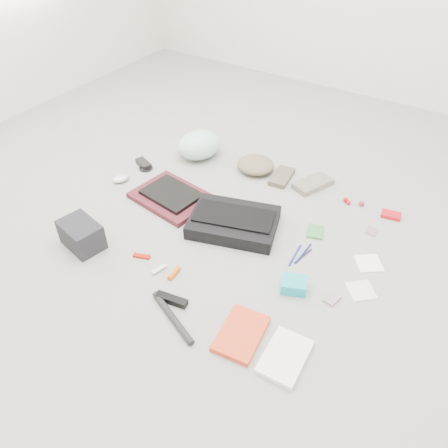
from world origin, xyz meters
The scene contains 33 objects.
ground_plane centered at (0.00, 0.00, 0.00)m, with size 4.00×4.00×0.00m, color gray.
messenger_bag centered at (0.03, 0.05, 0.04)m, with size 0.43×0.31×0.07m, color black.
bag_flap centered at (0.03, 0.05, 0.08)m, with size 0.40×0.18×0.01m, color black.
laptop_sleeve centered at (-0.39, 0.07, 0.01)m, with size 0.41×0.31×0.03m, color #531821.
laptop centered at (-0.39, 0.07, 0.04)m, with size 0.30×0.22×0.02m, color black.
bike_helmet centered at (-0.52, 0.52, 0.09)m, with size 0.23×0.28×0.17m, color silver.
beanie centered at (-0.15, 0.58, 0.04)m, with size 0.23×0.21×0.08m, color brown.
mitten_left centered at (0.03, 0.58, 0.01)m, with size 0.10×0.20×0.03m, color brown.
mitten_right centered at (0.22, 0.61, 0.02)m, with size 0.11×0.23×0.03m, color #786B5E.
power_brick centered at (-0.75, 0.25, 0.02)m, with size 0.12×0.05×0.03m, color black.
cable_coil centered at (-0.72, 0.23, 0.01)m, with size 0.08×0.08×0.01m, color black.
mouse centered at (-0.75, 0.05, 0.02)m, with size 0.06×0.10×0.04m, color silver.
camera_bag centered at (-0.52, -0.46, 0.07)m, with size 0.21×0.14×0.13m, color black.
multitool centered at (-0.23, -0.37, 0.01)m, with size 0.08×0.02×0.01m, color #A21203.
toiletry_tube_white centered at (-0.10, -0.40, 0.01)m, with size 0.02×0.02×0.08m, color silver.
toiletry_tube_orange centered at (-0.03, -0.38, 0.01)m, with size 0.02×0.02×0.08m, color #E44F02.
u_lock centered at (0.06, -0.51, 0.01)m, with size 0.14×0.04×0.03m, color black.
bike_pump centered at (0.12, -0.58, 0.01)m, with size 0.03×0.03×0.30m, color black.
book_red centered at (0.40, -0.49, 0.01)m, with size 0.16×0.24×0.03m, color #EE421F.
book_white centered at (0.59, -0.49, 0.01)m, with size 0.15×0.23×0.02m, color white.
notepad centered at (0.39, 0.24, 0.01)m, with size 0.08×0.10×0.01m, color #327637.
pen_blue centered at (0.38, 0.03, 0.00)m, with size 0.01×0.01×0.16m, color navy.
pen_black centered at (0.42, 0.05, 0.00)m, with size 0.01×0.01×0.13m, color black.
pen_navy centered at (0.41, 0.07, 0.00)m, with size 0.01×0.01×0.16m, color navy.
accordion_wallet centered at (0.47, -0.16, 0.03)m, with size 0.11×0.09×0.06m, color #19B4BB.
card_deck centered at (0.63, -0.12, 0.01)m, with size 0.05×0.07×0.01m, color #A38096.
napkin_top centered at (0.70, 0.17, 0.00)m, with size 0.11×0.11×0.01m, color white.
napkin_bottom centered at (0.72, -0.01, 0.00)m, with size 0.11×0.11×0.01m, color silver.
lollipop_a centered at (0.43, 0.57, 0.01)m, with size 0.03×0.03×0.03m, color #A50C00.
lollipop_b centered at (0.45, 0.56, 0.01)m, with size 0.02×0.02×0.02m, color red.
lollipop_c centered at (0.51, 0.59, 0.01)m, with size 0.03×0.03×0.03m, color maroon.
altoids_tin centered at (0.68, 0.58, 0.01)m, with size 0.10×0.06×0.02m, color red.
stamp_sheet centered at (0.63, 0.41, 0.00)m, with size 0.05×0.07×0.00m, color gray.
Camera 1 is at (0.90, -1.41, 1.46)m, focal length 35.00 mm.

